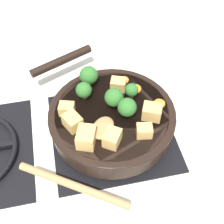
# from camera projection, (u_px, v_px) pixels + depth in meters

# --- Properties ---
(ground_plane) EXTENTS (2.40, 2.40, 0.00)m
(ground_plane) POSITION_uv_depth(u_px,v_px,m) (112.00, 132.00, 0.82)
(ground_plane) COLOR silver
(front_burner_grate) EXTENTS (0.31, 0.31, 0.03)m
(front_burner_grate) POSITION_uv_depth(u_px,v_px,m) (112.00, 129.00, 0.81)
(front_burner_grate) COLOR black
(front_burner_grate) RESTS_ON ground_plane
(skillet_pan) EXTENTS (0.43, 0.35, 0.06)m
(skillet_pan) POSITION_uv_depth(u_px,v_px,m) (111.00, 118.00, 0.77)
(skillet_pan) COLOR black
(skillet_pan) RESTS_ON front_burner_grate
(wooden_spoon) EXTENTS (0.24, 0.23, 0.02)m
(wooden_spoon) POSITION_uv_depth(u_px,v_px,m) (87.00, 159.00, 0.66)
(wooden_spoon) COLOR #A87A4C
(wooden_spoon) RESTS_ON skillet_pan
(tofu_cube_center_large) EXTENTS (0.05, 0.05, 0.03)m
(tofu_cube_center_large) POSITION_uv_depth(u_px,v_px,m) (72.00, 122.00, 0.71)
(tofu_cube_center_large) COLOR tan
(tofu_cube_center_large) RESTS_ON skillet_pan
(tofu_cube_near_handle) EXTENTS (0.03, 0.04, 0.03)m
(tofu_cube_near_handle) POSITION_uv_depth(u_px,v_px,m) (144.00, 131.00, 0.70)
(tofu_cube_near_handle) COLOR tan
(tofu_cube_near_handle) RESTS_ON skillet_pan
(tofu_cube_east_chunk) EXTENTS (0.05, 0.05, 0.03)m
(tofu_cube_east_chunk) POSITION_uv_depth(u_px,v_px,m) (112.00, 138.00, 0.68)
(tofu_cube_east_chunk) COLOR tan
(tofu_cube_east_chunk) RESTS_ON skillet_pan
(tofu_cube_west_chunk) EXTENTS (0.06, 0.05, 0.04)m
(tofu_cube_west_chunk) POSITION_uv_depth(u_px,v_px,m) (86.00, 137.00, 0.68)
(tofu_cube_west_chunk) COLOR tan
(tofu_cube_west_chunk) RESTS_ON skillet_pan
(tofu_cube_back_piece) EXTENTS (0.05, 0.05, 0.04)m
(tofu_cube_back_piece) POSITION_uv_depth(u_px,v_px,m) (152.00, 112.00, 0.73)
(tofu_cube_back_piece) COLOR tan
(tofu_cube_back_piece) RESTS_ON skillet_pan
(tofu_cube_front_piece) EXTENTS (0.04, 0.04, 0.03)m
(tofu_cube_front_piece) POSITION_uv_depth(u_px,v_px,m) (67.00, 109.00, 0.74)
(tofu_cube_front_piece) COLOR tan
(tofu_cube_front_piece) RESTS_ON skillet_pan
(tofu_cube_mid_small) EXTENTS (0.04, 0.05, 0.03)m
(tofu_cube_mid_small) POSITION_uv_depth(u_px,v_px,m) (118.00, 84.00, 0.79)
(tofu_cube_mid_small) COLOR tan
(tofu_cube_mid_small) RESTS_ON skillet_pan
(broccoli_floret_near_spoon) EXTENTS (0.04, 0.04, 0.05)m
(broccoli_floret_near_spoon) POSITION_uv_depth(u_px,v_px,m) (84.00, 90.00, 0.76)
(broccoli_floret_near_spoon) COLOR #709956
(broccoli_floret_near_spoon) RESTS_ON skillet_pan
(broccoli_floret_center_top) EXTENTS (0.05, 0.05, 0.05)m
(broccoli_floret_center_top) POSITION_uv_depth(u_px,v_px,m) (127.00, 107.00, 0.73)
(broccoli_floret_center_top) COLOR #709956
(broccoli_floret_center_top) RESTS_ON skillet_pan
(broccoli_floret_east_rim) EXTENTS (0.05, 0.05, 0.05)m
(broccoli_floret_east_rim) POSITION_uv_depth(u_px,v_px,m) (89.00, 75.00, 0.79)
(broccoli_floret_east_rim) COLOR #709956
(broccoli_floret_east_rim) RESTS_ON skillet_pan
(broccoli_floret_west_rim) EXTENTS (0.05, 0.05, 0.05)m
(broccoli_floret_west_rim) POSITION_uv_depth(u_px,v_px,m) (114.00, 98.00, 0.74)
(broccoli_floret_west_rim) COLOR #709956
(broccoli_floret_west_rim) RESTS_ON skillet_pan
(broccoli_floret_north_edge) EXTENTS (0.03, 0.03, 0.04)m
(broccoli_floret_north_edge) POSITION_uv_depth(u_px,v_px,m) (132.00, 90.00, 0.77)
(broccoli_floret_north_edge) COLOR #709956
(broccoli_floret_north_edge) RESTS_ON skillet_pan
(carrot_slice_orange_thin) EXTENTS (0.03, 0.03, 0.01)m
(carrot_slice_orange_thin) POSITION_uv_depth(u_px,v_px,m) (136.00, 89.00, 0.80)
(carrot_slice_orange_thin) COLOR orange
(carrot_slice_orange_thin) RESTS_ON skillet_pan
(carrot_slice_near_center) EXTENTS (0.03, 0.03, 0.01)m
(carrot_slice_near_center) POSITION_uv_depth(u_px,v_px,m) (160.00, 104.00, 0.77)
(carrot_slice_near_center) COLOR orange
(carrot_slice_near_center) RESTS_ON skillet_pan
(carrot_slice_edge_slice) EXTENTS (0.02, 0.02, 0.01)m
(carrot_slice_edge_slice) POSITION_uv_depth(u_px,v_px,m) (124.00, 80.00, 0.82)
(carrot_slice_edge_slice) COLOR orange
(carrot_slice_edge_slice) RESTS_ON skillet_pan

